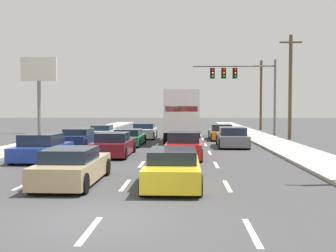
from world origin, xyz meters
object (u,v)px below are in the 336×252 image
car_red (184,146)px  traffic_signal_mast (238,78)px  car_blue (42,148)px  car_maroon (114,145)px  car_silver (144,132)px  car_green (129,138)px  car_gray (232,138)px  utility_pole_far (261,94)px  roadside_billboard (39,80)px  car_tan (73,167)px  car_white (102,133)px  box_truck (182,114)px  car_navy (79,138)px  utility_pole_mid (290,86)px  car_yellow (173,168)px  car_orange (221,133)px

car_red → traffic_signal_mast: bearing=73.9°
car_blue → car_maroon: car_blue is taller
car_silver → traffic_signal_mast: (8.26, 3.97, 4.71)m
car_green → car_red: bearing=-60.5°
car_maroon → car_green: bearing=90.4°
car_blue → car_maroon: bearing=33.9°
car_gray → utility_pole_far: bearing=74.9°
traffic_signal_mast → roadside_billboard: roadside_billboard is taller
car_tan → car_gray: size_ratio=1.06×
traffic_signal_mast → utility_pole_far: bearing=68.5°
car_white → utility_pole_far: bearing=43.3°
car_blue → car_white: bearing=89.5°
car_blue → roadside_billboard: size_ratio=0.54×
box_truck → utility_pole_far: 20.02m
car_white → car_navy: car_navy is taller
car_red → roadside_billboard: size_ratio=0.60×
car_white → car_red: car_red is taller
car_tan → roadside_billboard: size_ratio=0.59×
car_tan → utility_pole_far: 36.88m
car_silver → box_truck: size_ratio=0.49×
car_gray → utility_pole_mid: (5.42, 6.67, 3.77)m
car_navy → utility_pole_mid: utility_pole_mid is taller
car_yellow → roadside_billboard: 30.68m
car_white → car_gray: (9.97, -6.40, 0.08)m
car_red → car_white: bearing=119.0°
car_silver → car_maroon: car_maroon is taller
car_gray → utility_pole_far: (5.72, 21.20, 3.58)m
car_green → car_tan: (0.09, -14.16, 0.05)m
car_blue → box_truck: box_truck is taller
car_silver → box_truck: bearing=-47.8°
box_truck → car_gray: (3.31, -3.45, -1.53)m
box_truck → utility_pole_mid: utility_pole_mid is taller
car_blue → car_maroon: size_ratio=0.93×
car_white → utility_pole_mid: 15.87m
car_green → car_blue: bearing=-110.5°
car_navy → car_green: (3.25, 0.87, -0.04)m
traffic_signal_mast → utility_pole_far: utility_pole_far is taller
car_white → car_blue: 13.76m
car_tan → car_gray: bearing=62.5°
car_navy → utility_pole_far: size_ratio=0.56×
car_silver → car_orange: bearing=-6.9°
traffic_signal_mast → roadside_billboard: (-19.51, 2.38, 0.09)m
car_red → car_gray: (3.16, 5.86, -0.01)m
utility_pole_far → box_truck: bearing=-117.0°
car_navy → car_red: (7.08, -5.88, 0.06)m
car_orange → car_navy: bearing=-148.2°
car_white → car_tan: size_ratio=0.90×
car_tan → car_red: bearing=63.2°
car_blue → car_gray: bearing=36.2°
car_orange → roadside_billboard: (-17.62, 7.13, 4.83)m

